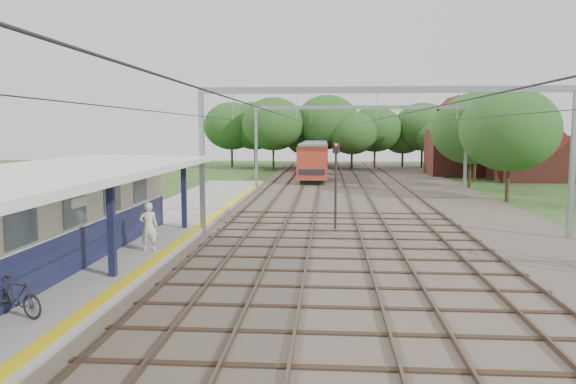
{
  "coord_description": "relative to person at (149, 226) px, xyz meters",
  "views": [
    {
      "loc": [
        1.0,
        -11.18,
        5.02
      ],
      "look_at": [
        -1.25,
        19.64,
        1.6
      ],
      "focal_mm": 35.0,
      "sensor_mm": 36.0,
      "label": 1
    }
  ],
  "objects": [
    {
      "name": "house_near",
      "position": [
        26.95,
        36.19,
        1.68
      ],
      "size": [
        7.0,
        6.12,
        7.89
      ],
      "color": "brown",
      "rests_on": "ground"
    },
    {
      "name": "yellow_stripe",
      "position": [
        0.7,
        4.19,
        -0.95
      ],
      "size": [
        0.45,
        52.0,
        0.01
      ],
      "primitive_type": "cube",
      "color": "yellow",
      "rests_on": "platform"
    },
    {
      "name": "ballast_bed",
      "position": [
        9.95,
        20.19,
        -1.26
      ],
      "size": [
        18.0,
        90.0,
        0.1
      ],
      "primitive_type": "cube",
      "color": "#473D33",
      "rests_on": "ground"
    },
    {
      "name": "rail_tracks",
      "position": [
        7.45,
        20.19,
        -1.13
      ],
      "size": [
        11.8,
        88.0,
        0.15
      ],
      "color": "brown",
      "rests_on": "ballast_bed"
    },
    {
      "name": "signal_post",
      "position": [
        7.3,
        6.81,
        1.5
      ],
      "size": [
        0.34,
        0.3,
        4.43
      ],
      "rotation": [
        0.0,
        0.0,
        -0.3
      ],
      "color": "black",
      "rests_on": "ground"
    },
    {
      "name": "ground",
      "position": [
        5.95,
        -9.81,
        -1.31
      ],
      "size": [
        160.0,
        160.0,
        0.0
      ],
      "primitive_type": "plane",
      "color": "#2D4C1E",
      "rests_on": "ground"
    },
    {
      "name": "train",
      "position": [
        5.45,
        45.94,
        0.74
      ],
      "size": [
        2.78,
        34.62,
        3.66
      ],
      "color": "black",
      "rests_on": "ballast_bed"
    },
    {
      "name": "canopy",
      "position": [
        -1.82,
        -3.81,
        2.34
      ],
      "size": [
        6.4,
        20.0,
        3.44
      ],
      "color": "black",
      "rests_on": "platform"
    },
    {
      "name": "platform",
      "position": [
        -1.55,
        4.19,
        -1.13
      ],
      "size": [
        5.0,
        52.0,
        0.35
      ],
      "primitive_type": "cube",
      "color": "gray",
      "rests_on": "ground"
    },
    {
      "name": "catenary_system",
      "position": [
        9.34,
        15.48,
        4.21
      ],
      "size": [
        17.22,
        88.0,
        7.0
      ],
      "color": "gray",
      "rests_on": "ground"
    },
    {
      "name": "station_building",
      "position": [
        -2.93,
        -2.81,
        0.74
      ],
      "size": [
        3.41,
        18.0,
        3.4
      ],
      "color": "beige",
      "rests_on": "platform"
    },
    {
      "name": "bicycle",
      "position": [
        -0.81,
        -7.86,
        -0.44
      ],
      "size": [
        1.78,
        1.07,
        1.03
      ],
      "primitive_type": "imported",
      "rotation": [
        0.0,
        0.0,
        1.2
      ],
      "color": "black",
      "rests_on": "platform"
    },
    {
      "name": "house_far",
      "position": [
        21.95,
        42.19,
        1.93
      ],
      "size": [
        8.0,
        6.12,
        8.66
      ],
      "color": "brown",
      "rests_on": "ground"
    },
    {
      "name": "tree_band",
      "position": [
        9.79,
        47.32,
        3.62
      ],
      "size": [
        31.72,
        30.88,
        8.82
      ],
      "color": "#382619",
      "rests_on": "ground"
    },
    {
      "name": "person",
      "position": [
        0.0,
        0.0,
        0.0
      ],
      "size": [
        0.8,
        0.63,
        1.91
      ],
      "primitive_type": "imported",
      "rotation": [
        0.0,
        0.0,
        3.42
      ],
      "color": "silver",
      "rests_on": "platform"
    }
  ]
}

